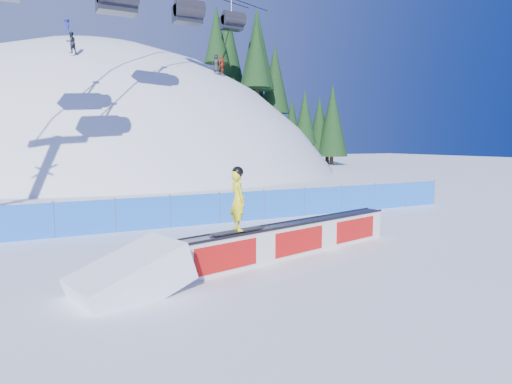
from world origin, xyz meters
TOP-DOWN VIEW (x-y plane):
  - ground at (0.00, 0.00)m, footprint 160.00×160.00m
  - snow_hill at (0.00, 42.00)m, footprint 64.00×64.00m
  - treeline at (21.90, 40.29)m, footprint 21.58×12.18m
  - safety_fence at (0.00, 4.50)m, footprint 22.05×0.05m
  - rail_box at (-1.11, -1.18)m, footprint 7.88×2.50m
  - snow_ramp at (-5.95, -2.41)m, footprint 2.75×2.08m
  - snowboarder at (-3.08, -1.68)m, footprint 1.61×0.67m
  - distant_skiers at (1.86, 31.26)m, footprint 14.79×10.87m

SIDE VIEW (x-z plane):
  - snow_hill at x=0.00m, z-range -50.00..14.00m
  - ground at x=0.00m, z-range 0.00..0.00m
  - snow_ramp at x=-5.95m, z-range -0.76..0.76m
  - rail_box at x=-1.11m, z-range -0.01..0.95m
  - safety_fence at x=0.00m, z-range -0.05..1.25m
  - snowboarder at x=-3.08m, z-range 0.94..2.60m
  - treeline at x=21.90m, z-range -0.02..20.34m
  - distant_skiers at x=1.86m, z-range 9.22..14.55m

